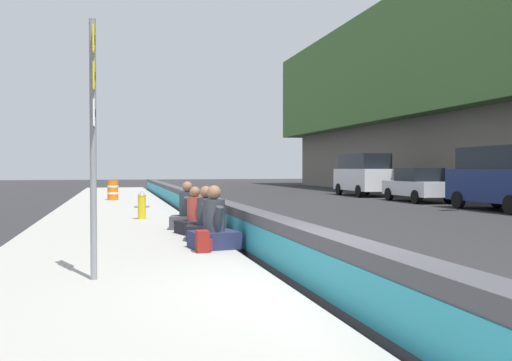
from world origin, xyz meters
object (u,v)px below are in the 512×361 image
seated_person_middle (206,223)px  parked_car_midline (363,174)px  seated_person_rear (195,219)px  parked_car_third (504,177)px  route_sign_post (93,129)px  parked_car_fourth (418,185)px  fire_hydrant (142,204)px  seated_person_foreground (214,228)px  seated_person_far (187,214)px  construction_barrel (113,190)px  backpack (203,242)px

seated_person_middle → parked_car_midline: size_ratio=0.23×
seated_person_rear → parked_car_third: (5.63, -13.04, 0.86)m
route_sign_post → parked_car_third: (10.73, -15.16, -0.88)m
route_sign_post → parked_car_fourth: 22.75m
fire_hydrant → parked_car_third: 14.19m
parked_car_midline → parked_car_third: bearing=-179.4°
seated_person_foreground → seated_person_far: bearing=0.9°
seated_person_foreground → parked_car_third: size_ratio=0.24×
seated_person_foreground → seated_person_rear: (2.53, 0.01, -0.03)m
route_sign_post → seated_person_foreground: route_sign_post is taller
route_sign_post → seated_person_foreground: bearing=-39.7°
seated_person_far → parked_car_midline: size_ratio=0.23×
construction_barrel → parked_car_midline: bearing=-78.0°
fire_hydrant → seated_person_middle: (-5.30, -1.12, -0.08)m
parked_car_midline → parked_car_fourth: bearing=-179.7°
seated_person_foreground → parked_car_midline: bearing=-32.0°
seated_person_rear → backpack: 2.99m
route_sign_post → parked_car_fourth: size_ratio=0.79×
seated_person_middle → construction_barrel: (16.14, 2.02, 0.11)m
seated_person_rear → parked_car_fourth: (11.88, -12.94, 0.37)m
fire_hydrant → seated_person_foreground: size_ratio=0.72×
construction_barrel → parked_car_third: size_ratio=0.19×
construction_barrel → parked_car_third: parked_car_third is taller
fire_hydrant → parked_car_fourth: bearing=-61.0°
seated_person_rear → backpack: (-2.98, 0.27, -0.15)m
parked_car_third → parked_car_fourth: parked_car_third is taller
backpack → parked_car_third: size_ratio=0.08×
parked_car_third → backpack: bearing=122.9°
construction_barrel → parked_car_fourth: parked_car_fourth is taller
fire_hydrant → parked_car_midline: parked_car_midline is taller
parked_car_third → parked_car_fourth: bearing=0.9°
route_sign_post → seated_person_middle: (3.93, -2.19, -1.73)m
seated_person_foreground → seated_person_far: size_ratio=1.01×
construction_barrel → parked_car_fourth: 15.21m
seated_person_middle → seated_person_rear: bearing=3.5°
route_sign_post → parked_car_third: bearing=-54.7°
route_sign_post → construction_barrel: 20.14m
construction_barrel → parked_car_fourth: (-3.09, -14.89, 0.24)m
route_sign_post → seated_person_rear: size_ratio=3.23×
seated_person_foreground → parked_car_midline: 24.37m
seated_person_rear → parked_car_third: parked_car_third is taller
construction_barrel → seated_person_middle: bearing=-172.9°
seated_person_rear → route_sign_post: bearing=157.4°
seated_person_middle → parked_car_third: (6.81, -12.97, 0.85)m
fire_hydrant → seated_person_foreground: (-6.64, -1.06, -0.07)m
parked_car_third → seated_person_foreground: bearing=122.0°
seated_person_far → construction_barrel: size_ratio=1.28×
fire_hydrant → seated_person_foreground: bearing=-170.9°
seated_person_foreground → parked_car_third: parked_car_third is taller
fire_hydrant → route_sign_post: bearing=173.4°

